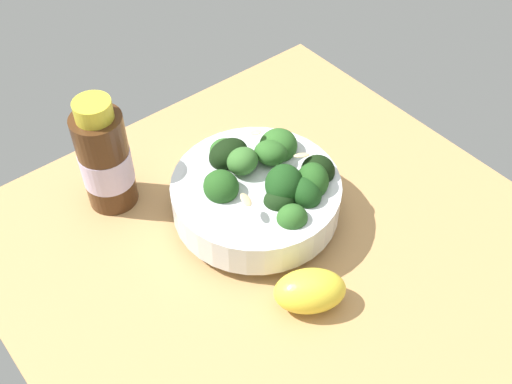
# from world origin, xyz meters

# --- Properties ---
(ground_plane) EXTENTS (0.57, 0.57, 0.04)m
(ground_plane) POSITION_xyz_m (0.00, 0.00, -0.02)
(ground_plane) COLOR tan
(bowl_of_broccoli) EXTENTS (0.19, 0.19, 0.09)m
(bowl_of_broccoli) POSITION_xyz_m (0.05, -0.01, 0.04)
(bowl_of_broccoli) COLOR white
(bowl_of_broccoli) RESTS_ON ground_plane
(lemon_wedge) EXTENTS (0.08, 0.09, 0.04)m
(lemon_wedge) POSITION_xyz_m (-0.07, 0.02, 0.02)
(lemon_wedge) COLOR yellow
(lemon_wedge) RESTS_ON ground_plane
(bottle_tall) EXTENTS (0.06, 0.06, 0.14)m
(bottle_tall) POSITION_xyz_m (0.18, 0.10, 0.06)
(bottle_tall) COLOR #472814
(bottle_tall) RESTS_ON ground_plane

